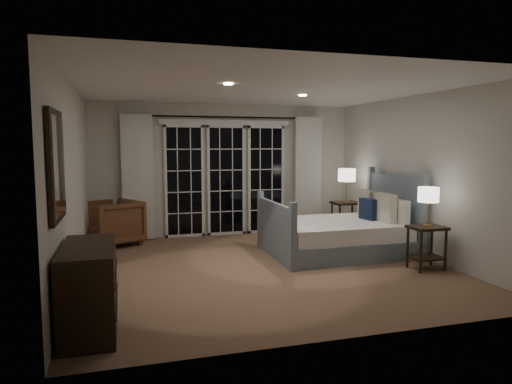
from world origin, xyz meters
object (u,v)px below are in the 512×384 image
object	(u,v)px
dresser	(89,288)
nightstand_left	(427,241)
bed	(341,234)
lamp_left	(428,195)
lamp_right	(347,175)
nightstand_right	(346,214)
armchair	(112,223)

from	to	relation	value
dresser	nightstand_left	bearing A→B (deg)	11.53
nightstand_left	bed	bearing A→B (deg)	120.93
lamp_left	lamp_right	size ratio (longest dim) A/B	0.87
nightstand_left	dresser	xyz separation A→B (m)	(-4.36, -0.89, 0.00)
bed	dresser	world-z (taller)	bed
nightstand_right	armchair	distance (m)	4.25
armchair	nightstand_left	bearing A→B (deg)	29.37
bed	nightstand_left	size ratio (longest dim) A/B	3.50
bed	lamp_right	xyz separation A→B (m)	(0.71, 1.19, 0.84)
nightstand_left	nightstand_right	world-z (taller)	nightstand_right
dresser	armchair	bearing A→B (deg)	88.00
lamp_left	nightstand_right	bearing A→B (deg)	90.11
bed	dresser	xyz separation A→B (m)	(-3.65, -2.08, 0.08)
bed	dresser	bearing A→B (deg)	-150.30
nightstand_left	lamp_right	bearing A→B (deg)	90.11
bed	nightstand_left	world-z (taller)	bed
lamp_left	armchair	size ratio (longest dim) A/B	0.63
lamp_right	nightstand_left	bearing A→B (deg)	-89.89
bed	lamp_left	world-z (taller)	bed
bed	dresser	size ratio (longest dim) A/B	1.88
nightstand_left	nightstand_right	distance (m)	2.38
dresser	lamp_right	bearing A→B (deg)	36.89
nightstand_left	dresser	bearing A→B (deg)	-168.47
lamp_right	dresser	distance (m)	5.50
nightstand_right	lamp_left	world-z (taller)	lamp_left
bed	nightstand_right	distance (m)	1.39
nightstand_left	armchair	world-z (taller)	armchair
bed	nightstand_left	distance (m)	1.39
lamp_right	bed	bearing A→B (deg)	-120.79
lamp_left	armchair	distance (m)	5.13
bed	lamp_left	xyz separation A→B (m)	(0.71, -1.19, 0.72)
bed	nightstand_right	size ratio (longest dim) A/B	3.24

